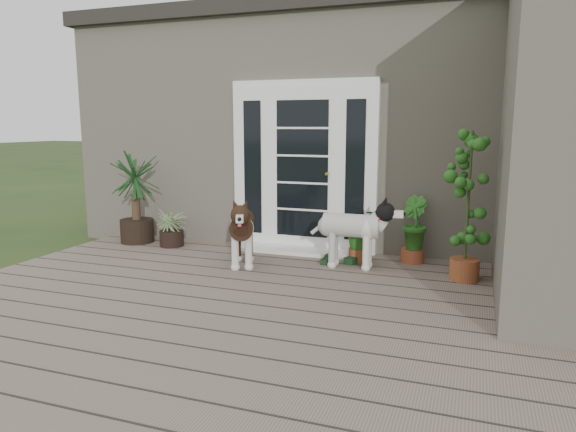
% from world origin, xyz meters
% --- Properties ---
extents(deck, '(6.20, 4.60, 0.12)m').
position_xyz_m(deck, '(0.00, 0.40, 0.06)').
color(deck, '#6B5B4C').
rests_on(deck, ground).
extents(house_main, '(7.40, 4.00, 3.10)m').
position_xyz_m(house_main, '(0.00, 4.65, 1.55)').
color(house_main, '#665E54').
rests_on(house_main, ground).
extents(roof_main, '(7.60, 4.20, 0.20)m').
position_xyz_m(roof_main, '(0.00, 4.65, 3.20)').
color(roof_main, '#2D2826').
rests_on(roof_main, house_main).
extents(door_unit, '(1.90, 0.14, 2.15)m').
position_xyz_m(door_unit, '(-0.20, 2.60, 1.19)').
color(door_unit, white).
rests_on(door_unit, deck).
extents(door_step, '(1.60, 0.40, 0.05)m').
position_xyz_m(door_step, '(-0.20, 2.40, 0.14)').
color(door_step, white).
rests_on(door_step, deck).
extents(brindle_dog, '(0.65, 0.92, 0.70)m').
position_xyz_m(brindle_dog, '(-0.59, 1.59, 0.47)').
color(brindle_dog, '#351F13').
rests_on(brindle_dog, deck).
extents(white_dog, '(0.86, 0.40, 0.70)m').
position_xyz_m(white_dog, '(0.59, 1.93, 0.47)').
color(white_dog, white).
rests_on(white_dog, deck).
extents(spider_plant, '(0.70, 0.70, 0.56)m').
position_xyz_m(spider_plant, '(-1.89, 2.16, 0.40)').
color(spider_plant, '#9AA968').
rests_on(spider_plant, deck).
extents(yucca, '(0.95, 0.95, 1.24)m').
position_xyz_m(yucca, '(-2.47, 2.21, 0.74)').
color(yucca, '#113318').
rests_on(yucca, deck).
extents(herb_a, '(0.57, 0.57, 0.54)m').
position_xyz_m(herb_a, '(0.62, 2.22, 0.39)').
color(herb_a, '#18561A').
rests_on(herb_a, deck).
extents(herb_b, '(0.53, 0.53, 0.57)m').
position_xyz_m(herb_b, '(1.22, 2.40, 0.40)').
color(herb_b, '#195A1D').
rests_on(herb_b, deck).
extents(herb_c, '(0.51, 0.51, 0.59)m').
position_xyz_m(herb_c, '(2.34, 2.40, 0.42)').
color(herb_c, '#18571E').
rests_on(herb_c, deck).
extents(sapling, '(0.54, 0.54, 1.60)m').
position_xyz_m(sapling, '(1.82, 1.85, 0.92)').
color(sapling, '#225317').
rests_on(sapling, deck).
extents(clog_left, '(0.12, 0.26, 0.08)m').
position_xyz_m(clog_left, '(0.28, 2.02, 0.16)').
color(clog_left, black).
rests_on(clog_left, deck).
extents(clog_right, '(0.25, 0.37, 0.10)m').
position_xyz_m(clog_right, '(0.58, 2.15, 0.17)').
color(clog_right, black).
rests_on(clog_right, deck).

